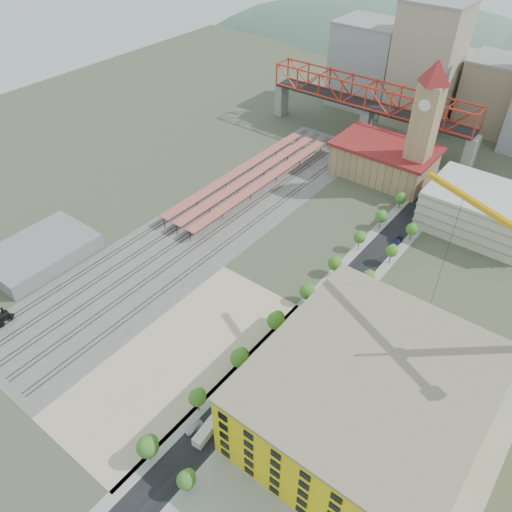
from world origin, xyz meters
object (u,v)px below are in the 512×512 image
Objects in this scene: site_trailer_b at (242,393)px; clock_tower at (426,116)px; site_trailer_d at (304,327)px; site_trailer_a at (208,429)px; car_0 at (194,427)px; construction_building at (368,399)px; site_trailer_c at (286,346)px.

clock_tower is at bearing 102.48° from site_trailer_b.
clock_tower is 5.36× the size of site_trailer_d.
site_trailer_a reaches higher than car_0.
construction_building is 5.22× the size of site_trailer_d.
clock_tower reaches higher than site_trailer_c.
car_0 is (-3.00, -1.40, -0.45)m from site_trailer_a.
clock_tower reaches higher than site_trailer_d.
car_0 is at bearing -92.36° from site_trailer_c.
clock_tower reaches higher than construction_building.
construction_building reaches higher than site_trailer_c.
site_trailer_a is at bearing 33.17° from car_0.
clock_tower reaches higher than site_trailer_a.
construction_building is at bearing -11.76° from site_trailer_c.
clock_tower is 5.25× the size of site_trailer_c.
car_0 is at bearing -94.43° from site_trailer_b.
clock_tower reaches higher than car_0.
site_trailer_a is 0.91× the size of site_trailer_d.
site_trailer_a is 29.75m from site_trailer_c.
site_trailer_c is at bearing -103.28° from site_trailer_d.
site_trailer_c is 1.02× the size of site_trailer_d.
car_0 is (-29.00, -24.23, -8.65)m from construction_building.
site_trailer_b is 0.91× the size of site_trailer_c.
site_trailer_c is 8.34m from site_trailer_d.
car_0 is (-3.00, -13.22, -0.48)m from site_trailer_b.
construction_building reaches higher than site_trailer_d.
car_0 is at bearing -140.13° from construction_building.
clock_tower is 11.64× the size of car_0.
site_trailer_a is at bearing -138.71° from construction_building.
site_trailer_d is (0.00, 8.34, -0.03)m from site_trailer_c.
site_trailer_d is (8.00, -84.74, -27.37)m from clock_tower.
clock_tower is at bearing 100.51° from car_0.
site_trailer_c is (8.00, -93.08, -27.34)m from clock_tower.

